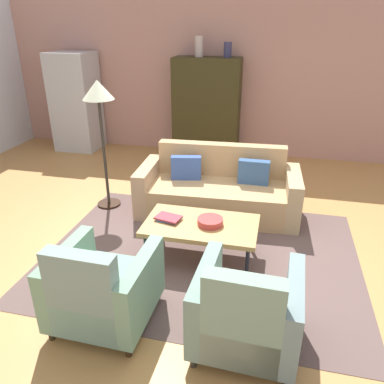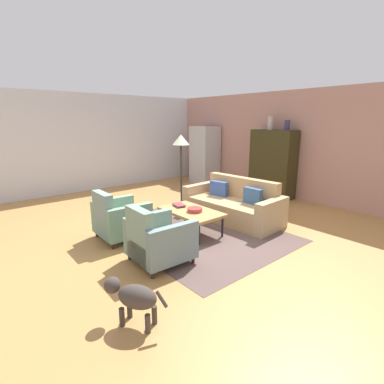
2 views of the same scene
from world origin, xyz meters
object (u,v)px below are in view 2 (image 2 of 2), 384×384
object	(u,v)px
armchair_right	(157,241)
fruit_bowl	(195,210)
book_stack	(179,205)
armchair_left	(118,220)
coffee_table	(191,212)
vase_round	(287,125)
dog	(134,297)
couch	(234,206)
cabinet	(273,164)
floor_lamp	(181,146)
vase_tall	(270,123)
refrigerator	(205,155)

from	to	relation	value
armchair_right	fruit_bowl	size ratio (longest dim) A/B	3.23
book_stack	armchair_left	bearing A→B (deg)	-101.83
coffee_table	book_stack	world-z (taller)	book_stack
vase_round	dog	size ratio (longest dim) A/B	0.39
couch	fruit_bowl	size ratio (longest dim) A/B	7.88
armchair_left	armchair_right	size ratio (longest dim) A/B	1.00
coffee_table	armchair_right	xyz separation A→B (m)	(0.60, -1.17, -0.05)
cabinet	armchair_left	bearing A→B (deg)	-89.81
dog	floor_lamp	bearing A→B (deg)	-74.51
cabinet	dog	size ratio (longest dim) A/B	2.82
armchair_left	floor_lamp	xyz separation A→B (m)	(-0.93, 2.14, 1.10)
couch	coffee_table	xyz separation A→B (m)	(0.00, -1.19, 0.10)
fruit_bowl	vase_tall	distance (m)	3.81
cabinet	dog	world-z (taller)	cabinet
coffee_table	floor_lamp	distance (m)	2.10
armchair_right	floor_lamp	xyz separation A→B (m)	(-2.13, 2.14, 1.10)
armchair_right	vase_round	xyz separation A→B (m)	(-0.86, 4.56, 1.58)
cabinet	refrigerator	xyz separation A→B (m)	(-2.58, -0.10, 0.03)
couch	cabinet	distance (m)	2.37
vase_tall	floor_lamp	distance (m)	2.59
book_stack	dog	bearing A→B (deg)	-47.22
book_stack	cabinet	world-z (taller)	cabinet
couch	cabinet	xyz separation A→B (m)	(-0.61, 2.21, 0.61)
coffee_table	armchair_left	xyz separation A→B (m)	(-0.60, -1.17, -0.05)
book_stack	floor_lamp	xyz separation A→B (m)	(-1.18, 0.99, 0.99)
cabinet	vase_tall	bearing A→B (deg)	-178.19
couch	refrigerator	bearing A→B (deg)	-36.36
armchair_right	dog	bearing A→B (deg)	-41.35
armchair_left	fruit_bowl	distance (m)	1.37
cabinet	vase_tall	world-z (taller)	vase_tall
armchair_right	cabinet	xyz separation A→B (m)	(-1.21, 4.56, 0.56)
vase_tall	refrigerator	distance (m)	2.65
armchair_left	book_stack	bearing A→B (deg)	79.40
fruit_bowl	book_stack	world-z (taller)	fruit_bowl
couch	armchair_left	xyz separation A→B (m)	(-0.60, -2.35, 0.06)
armchair_left	fruit_bowl	bearing A→B (deg)	60.25
fruit_bowl	vase_round	world-z (taller)	vase_round
armchair_right	floor_lamp	size ratio (longest dim) A/B	0.51
armchair_left	couch	bearing A→B (deg)	76.99
dog	couch	bearing A→B (deg)	-94.23
book_stack	vase_tall	xyz separation A→B (m)	(-0.41, 3.40, 1.52)
couch	floor_lamp	bearing A→B (deg)	4.79
fruit_bowl	floor_lamp	bearing A→B (deg)	149.08
cabinet	refrigerator	world-z (taller)	refrigerator
armchair_right	book_stack	size ratio (longest dim) A/B	2.92
vase_tall	book_stack	bearing A→B (deg)	-83.16
couch	dog	size ratio (longest dim) A/B	3.36
dog	fruit_bowl	bearing A→B (deg)	-84.75
couch	vase_round	world-z (taller)	vase_round
cabinet	vase_round	size ratio (longest dim) A/B	7.18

